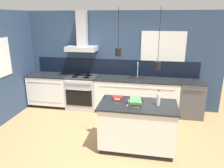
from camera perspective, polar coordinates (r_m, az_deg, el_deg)
ground_plane at (r=4.58m, az=-3.69°, el=-15.09°), size 16.00×16.00×0.00m
wall_back at (r=5.94m, az=0.32°, el=6.63°), size 5.60×2.13×2.60m
wall_left at (r=5.72m, az=-26.48°, el=3.88°), size 0.08×3.80×2.60m
counter_run_left at (r=6.43m, az=-15.87°, el=-1.44°), size 1.12×0.64×0.91m
counter_run_sink at (r=5.80m, az=6.37°, el=-2.90°), size 2.16×0.64×1.32m
oven_range at (r=6.07m, az=-7.72°, el=-2.09°), size 0.82×0.66×0.91m
dishwasher at (r=5.88m, az=19.84°, el=-3.66°), size 0.60×0.65×0.91m
kitchen_island at (r=4.24m, az=6.59°, el=-10.87°), size 1.43×0.78×0.91m
bottle_on_island at (r=4.02m, az=12.01°, el=-3.87°), size 0.07×0.07×0.29m
book_stack at (r=3.99m, az=5.98°, el=-4.74°), size 0.27×0.34×0.11m
red_supply_box at (r=4.20m, az=1.50°, el=-3.68°), size 0.18×0.13×0.08m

